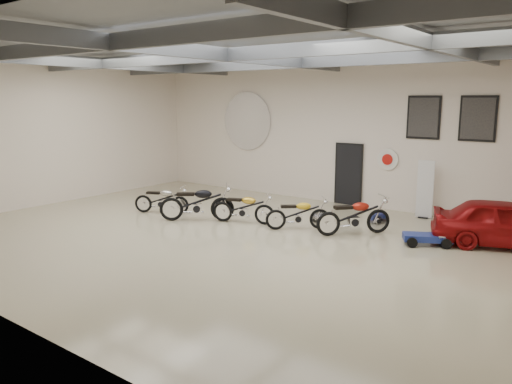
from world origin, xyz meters
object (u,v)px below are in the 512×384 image
Objects in this scene: banner_stand at (425,189)px; motorcycle_black at (197,202)px; motorcycle_silver at (161,199)px; vintage_car at (507,223)px; motorcycle_gold at (243,207)px; motorcycle_yellow at (298,213)px; motorcycle_red at (354,215)px; go_kart at (433,235)px.

banner_stand reaches higher than motorcycle_black.
motorcycle_silver is 0.50× the size of vintage_car.
motorcycle_gold reaches higher than motorcycle_silver.
motorcycle_black is at bearing 156.24° from motorcycle_yellow.
motorcycle_silver is 0.99× the size of motorcycle_yellow.
motorcycle_gold is (-4.12, -3.88, -0.43)m from banner_stand.
banner_stand is 3.23m from motorcycle_red.
motorcycle_yellow is at bearing 88.98° from vintage_car.
motorcycle_red is (4.55, 1.40, -0.04)m from motorcycle_black.
go_kart is (8.23, 1.63, -0.20)m from motorcycle_silver.
motorcycle_black is 0.62× the size of vintage_car.
motorcycle_gold is 0.90× the size of motorcycle_red.
motorcycle_gold is at bearing -16.65° from motorcycle_silver.
go_kart is (2.07, 0.26, -0.28)m from motorcycle_red.
motorcycle_black is 1.18× the size of motorcycle_gold.
motorcycle_red is (1.52, 0.45, 0.07)m from motorcycle_yellow.
vintage_car is at bearing -2.96° from motorcycle_gold.
motorcycle_yellow is (-2.43, -3.52, -0.45)m from banner_stand.
motorcycle_silver is 4.73m from motorcycle_yellow.
motorcycle_black is at bearing -148.60° from banner_stand.
go_kart is 0.41× the size of vintage_car.
go_kart is at bearing -30.15° from motorcycle_yellow.
motorcycle_gold is at bearing -144.72° from banner_stand.
motorcycle_red is at bearing -114.42° from banner_stand.
motorcycle_yellow is at bearing -16.22° from motorcycle_silver.
go_kart is at bearing 104.03° from vintage_car.
motorcycle_red is 1.42× the size of go_kart.
motorcycle_black reaches higher than motorcycle_silver.
motorcycle_gold is (1.33, 0.60, -0.09)m from motorcycle_black.
motorcycle_yellow is (3.03, 0.96, -0.11)m from motorcycle_black.
vintage_car reaches higher than motorcycle_silver.
go_kart is 1.83m from vintage_car.
motorcycle_silver is 1.22× the size of go_kart.
go_kart is at bearing -41.63° from motorcycle_red.
banner_stand is 5.68m from motorcycle_gold.
motorcycle_yellow is 3.67m from go_kart.
go_kart is (1.17, -2.82, -0.65)m from banner_stand.
vintage_car is (8.12, 2.66, 0.03)m from motorcycle_black.
banner_stand is 1.03× the size of motorcycle_silver.
vintage_car is (1.50, 1.00, 0.34)m from go_kart.
motorcycle_black is at bearing 148.30° from motorcycle_red.
banner_stand reaches higher than go_kart.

